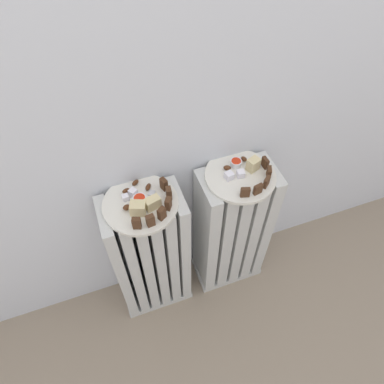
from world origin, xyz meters
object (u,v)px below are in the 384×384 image
radiator_right (231,231)px  jam_bowl_right (236,163)px  plate_left (140,204)px  jam_bowl_left (140,200)px  fork (149,200)px  plate_right (240,176)px  radiator_left (150,256)px

radiator_right → jam_bowl_right: size_ratio=16.69×
plate_left → jam_bowl_left: bearing=86.2°
fork → jam_bowl_right: bearing=8.4°
radiator_right → fork: size_ratio=7.22×
plate_left → jam_bowl_right: (0.35, 0.05, 0.02)m
plate_right → jam_bowl_right: 0.05m
fork → jam_bowl_left: bearing=172.0°
radiator_right → jam_bowl_left: bearing=179.6°
plate_right → jam_bowl_left: 0.34m
radiator_left → radiator_right: (0.34, 0.00, 0.00)m
jam_bowl_left → plate_right: bearing=-0.4°
plate_right → jam_bowl_right: size_ratio=6.04×
jam_bowl_left → radiator_left: bearing=-93.8°
jam_bowl_left → jam_bowl_right: 0.35m
radiator_left → radiator_right: 0.34m
jam_bowl_left → jam_bowl_right: size_ratio=1.08×
radiator_left → fork: 0.35m
radiator_right → fork: 0.47m
plate_right → jam_bowl_left: (-0.34, 0.00, 0.02)m
radiator_left → plate_right: plate_right is taller
plate_right → radiator_left: bearing=-180.0°
plate_right → jam_bowl_left: jam_bowl_left is taller
radiator_left → plate_right: bearing=0.0°
radiator_right → plate_right: 0.34m
jam_bowl_left → radiator_right: bearing=-0.4°
plate_left → plate_right: bearing=0.0°
radiator_right → plate_right: size_ratio=2.76×
plate_left → jam_bowl_left: 0.02m
plate_right → fork: size_ratio=2.61×
radiator_left → jam_bowl_left: bearing=86.2°
fork → plate_left: bearing=177.2°
radiator_left → jam_bowl_left: (0.00, 0.00, 0.36)m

